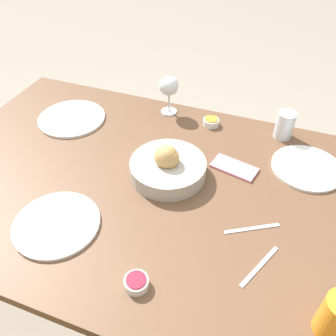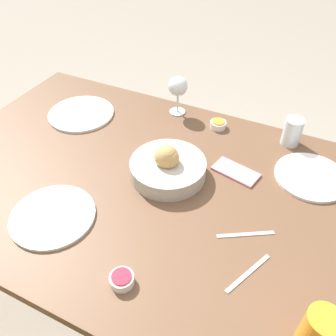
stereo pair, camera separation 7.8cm
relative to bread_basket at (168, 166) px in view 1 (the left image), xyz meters
The scene contains 13 objects.
ground_plane 0.79m from the bread_basket, 73.29° to the left, with size 10.00×10.00×0.00m, color gray.
dining_table 0.14m from the bread_basket, 73.29° to the left, with size 1.55×0.96×0.75m.
bread_basket is the anchor object (origin of this frame).
plate_near_left 0.47m from the bread_basket, 155.81° to the right, with size 0.23×0.23×0.01m.
plate_near_right 0.50m from the bread_basket, 19.83° to the right, with size 0.26×0.26×0.01m.
plate_far_center 0.38m from the bread_basket, 54.16° to the left, with size 0.24×0.24×0.01m.
water_tumbler 0.47m from the bread_basket, 133.05° to the right, with size 0.07×0.07×0.10m.
wine_glass 0.38m from the bread_basket, 70.10° to the right, with size 0.08×0.08×0.16m.
jam_bowl_berry 0.41m from the bread_basket, 99.73° to the left, with size 0.06×0.06×0.03m.
jam_bowl_honey 0.33m from the bread_basket, 99.79° to the right, with size 0.06×0.06×0.03m.
fork_silver 0.42m from the bread_basket, 144.82° to the left, with size 0.08×0.15×0.00m.
knife_silver 0.33m from the bread_basket, 157.33° to the left, with size 0.14×0.09×0.00m.
cell_phone 0.23m from the bread_basket, 151.28° to the right, with size 0.16×0.10×0.01m.
Camera 1 is at (-0.32, 0.74, 1.55)m, focal length 38.00 mm.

